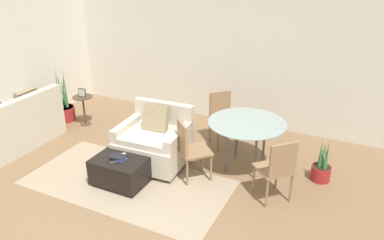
{
  "coord_description": "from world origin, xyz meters",
  "views": [
    {
      "loc": [
        2.39,
        -2.9,
        3.03
      ],
      "look_at": [
        0.18,
        1.67,
        0.75
      ],
      "focal_mm": 35.0,
      "sensor_mm": 36.0,
      "label": 1
    }
  ],
  "objects": [
    {
      "name": "tv_remote_secondary",
      "position": [
        -0.54,
        0.84,
        0.4
      ],
      "size": [
        0.11,
        0.14,
        0.01
      ],
      "color": "#B7B7BC",
      "rests_on": "ottoman"
    },
    {
      "name": "tv_remote_primary",
      "position": [
        -0.51,
        0.63,
        0.4
      ],
      "size": [
        0.1,
        0.14,
        0.01
      ],
      "color": "#333338",
      "rests_on": "ottoman"
    },
    {
      "name": "area_rug",
      "position": [
        -0.42,
        0.78,
        0.0
      ],
      "size": [
        2.92,
        1.46,
        0.01
      ],
      "color": "gray",
      "rests_on": "ground_plane"
    },
    {
      "name": "wall_back",
      "position": [
        0.0,
        3.53,
        1.38
      ],
      "size": [
        12.0,
        0.06,
        2.75
      ],
      "color": "silver",
      "rests_on": "ground_plane"
    },
    {
      "name": "ottoman",
      "position": [
        -0.5,
        0.76,
        0.22
      ],
      "size": [
        0.74,
        0.57,
        0.4
      ],
      "color": "black",
      "rests_on": "ground_plane"
    },
    {
      "name": "ground_plane",
      "position": [
        0.0,
        0.0,
        0.0
      ],
      "size": [
        20.0,
        20.0,
        0.0
      ],
      "primitive_type": "plane",
      "color": "brown"
    },
    {
      "name": "side_table",
      "position": [
        -2.31,
        2.11,
        0.39
      ],
      "size": [
        0.37,
        0.37,
        0.56
      ],
      "color": "#4C3828",
      "rests_on": "ground_plane"
    },
    {
      "name": "picture_frame",
      "position": [
        -2.31,
        2.11,
        0.64
      ],
      "size": [
        0.17,
        0.06,
        0.16
      ],
      "color": "black",
      "rests_on": "side_table"
    },
    {
      "name": "dining_chair_near_left",
      "position": [
        0.32,
        1.29,
        0.52
      ],
      "size": [
        0.59,
        0.59,
        0.9
      ],
      "color": "#93704C",
      "rests_on": "ground_plane"
    },
    {
      "name": "wall_left",
      "position": [
        -3.32,
        1.5,
        1.38
      ],
      "size": [
        0.06,
        12.0,
        2.75
      ],
      "color": "silver",
      "rests_on": "ground_plane"
    },
    {
      "name": "dining_table",
      "position": [
        0.95,
        1.92,
        0.68
      ],
      "size": [
        1.15,
        1.15,
        0.76
      ],
      "color": "#8C9E99",
      "rests_on": "ground_plane"
    },
    {
      "name": "armchair",
      "position": [
        -0.36,
        1.45,
        0.36
      ],
      "size": [
        1.04,
        0.96,
        0.94
      ],
      "color": "beige",
      "rests_on": "ground_plane"
    },
    {
      "name": "dining_chair_near_right",
      "position": [
        1.59,
        1.29,
        0.52
      ],
      "size": [
        0.59,
        0.59,
        0.9
      ],
      "color": "#93704C",
      "rests_on": "ground_plane"
    },
    {
      "name": "couch",
      "position": [
        -2.78,
        0.8,
        0.32
      ],
      "size": [
        0.84,
        1.79,
        0.93
      ],
      "color": "beige",
      "rests_on": "ground_plane"
    },
    {
      "name": "book_stack",
      "position": [
        -0.51,
        0.74,
        0.42
      ],
      "size": [
        0.25,
        0.17,
        0.04
      ],
      "color": "#2D478C",
      "rests_on": "ottoman"
    },
    {
      "name": "potted_plant_small",
      "position": [
        2.06,
        2.07,
        0.18
      ],
      "size": [
        0.28,
        0.28,
        0.64
      ],
      "color": "maroon",
      "rests_on": "ground_plane"
    },
    {
      "name": "dining_chair_far_left",
      "position": [
        0.32,
        2.55,
        0.52
      ],
      "size": [
        0.59,
        0.59,
        0.9
      ],
      "color": "#93704C",
      "rests_on": "ground_plane"
    },
    {
      "name": "potted_plant",
      "position": [
        -2.8,
        2.09,
        0.24
      ],
      "size": [
        0.4,
        0.4,
        1.08
      ],
      "color": "maroon",
      "rests_on": "ground_plane"
    }
  ]
}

